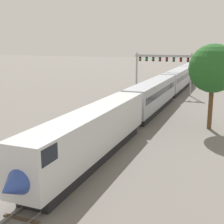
# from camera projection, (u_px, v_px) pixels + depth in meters

# --- Properties ---
(ground_plane) EXTENTS (400.00, 400.00, 0.00)m
(ground_plane) POSITION_uv_depth(u_px,v_px,m) (47.00, 177.00, 25.39)
(ground_plane) COLOR slate
(track_main) EXTENTS (2.60, 200.00, 0.16)m
(track_main) POSITION_uv_depth(u_px,v_px,m) (184.00, 85.00, 79.15)
(track_main) COLOR slate
(track_main) RESTS_ON ground
(track_near) EXTENTS (2.60, 160.00, 0.16)m
(track_near) POSITION_uv_depth(u_px,v_px,m) (142.00, 96.00, 62.95)
(track_near) COLOR slate
(track_near) RESTS_ON ground
(passenger_train) EXTENTS (3.04, 90.75, 4.80)m
(passenger_train) POSITION_uv_depth(u_px,v_px,m) (168.00, 86.00, 59.59)
(passenger_train) COLOR silver
(passenger_train) RESTS_ON ground
(signal_gantry) EXTENTS (12.10, 0.49, 8.62)m
(signal_gantry) POSITION_uv_depth(u_px,v_px,m) (163.00, 64.00, 64.39)
(signal_gantry) COLOR #999BA0
(signal_gantry) RESTS_ON ground
(trackside_tree_left) EXTENTS (5.98, 5.98, 10.65)m
(trackside_tree_left) POSITION_uv_depth(u_px,v_px,m) (213.00, 69.00, 37.79)
(trackside_tree_left) COLOR brown
(trackside_tree_left) RESTS_ON ground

